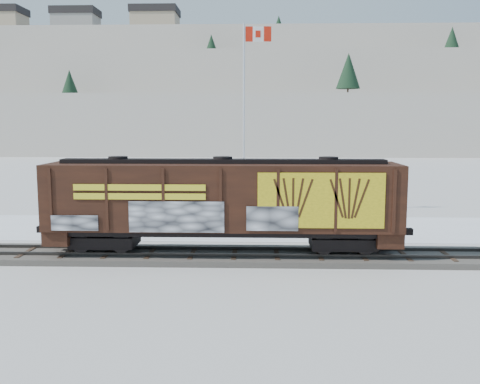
{
  "coord_description": "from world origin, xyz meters",
  "views": [
    {
      "loc": [
        3.08,
        -24.87,
        6.44
      ],
      "look_at": [
        2.16,
        3.0,
        2.83
      ],
      "focal_mm": 40.0,
      "sensor_mm": 36.0,
      "label": 1
    }
  ],
  "objects_px": {
    "flagpole": "(245,144)",
    "car_silver": "(154,215)",
    "car_white": "(204,214)",
    "car_dark": "(254,217)",
    "hopper_railcar": "(223,200)"
  },
  "relations": [
    {
      "from": "hopper_railcar",
      "to": "car_white",
      "type": "height_order",
      "value": "hopper_railcar"
    },
    {
      "from": "hopper_railcar",
      "to": "flagpole",
      "type": "xyz_separation_m",
      "value": [
        0.78,
        12.25,
        2.12
      ]
    },
    {
      "from": "flagpole",
      "to": "car_silver",
      "type": "distance_m",
      "value": 8.57
    },
    {
      "from": "flagpole",
      "to": "car_silver",
      "type": "relative_size",
      "value": 2.6
    },
    {
      "from": "flagpole",
      "to": "car_silver",
      "type": "xyz_separation_m",
      "value": [
        -5.46,
        -5.2,
        -4.07
      ]
    },
    {
      "from": "flagpole",
      "to": "car_silver",
      "type": "height_order",
      "value": "flagpole"
    },
    {
      "from": "flagpole",
      "to": "car_white",
      "type": "distance_m",
      "value": 6.49
    },
    {
      "from": "car_white",
      "to": "hopper_railcar",
      "type": "bearing_deg",
      "value": -155.68
    },
    {
      "from": "car_white",
      "to": "flagpole",
      "type": "bearing_deg",
      "value": -17.47
    },
    {
      "from": "car_silver",
      "to": "car_white",
      "type": "xyz_separation_m",
      "value": [
        2.99,
        0.88,
        -0.1
      ]
    },
    {
      "from": "car_white",
      "to": "car_dark",
      "type": "xyz_separation_m",
      "value": [
        3.09,
        -0.62,
        -0.03
      ]
    },
    {
      "from": "flagpole",
      "to": "car_white",
      "type": "height_order",
      "value": "flagpole"
    },
    {
      "from": "car_white",
      "to": "car_dark",
      "type": "bearing_deg",
      "value": -89.12
    },
    {
      "from": "hopper_railcar",
      "to": "car_white",
      "type": "bearing_deg",
      "value": 102.04
    },
    {
      "from": "hopper_railcar",
      "to": "car_silver",
      "type": "xyz_separation_m",
      "value": [
        -4.68,
        7.05,
        -1.96
      ]
    }
  ]
}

